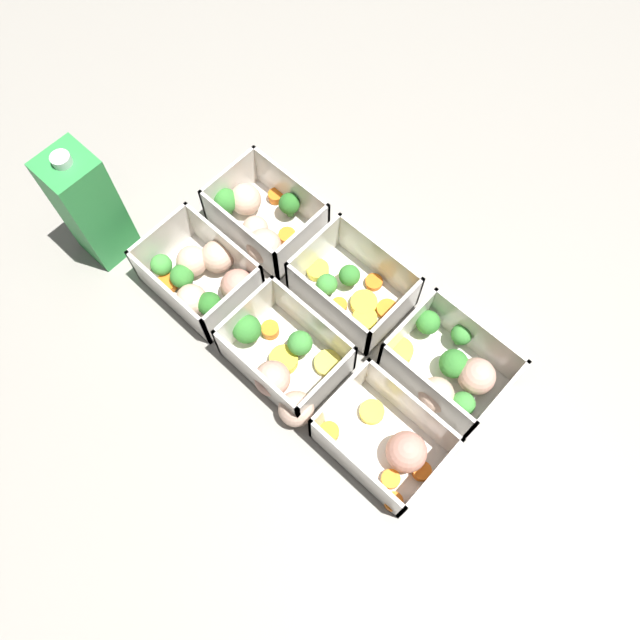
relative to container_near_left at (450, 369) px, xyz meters
The scene contains 8 objects.
ground_plane 0.19m from the container_near_left, 20.29° to the left, with size 4.00×4.00×0.00m, color gray.
container_near_left is the anchor object (origin of this frame).
container_near_center 0.17m from the container_near_left, ahead, with size 0.16×0.11×0.08m.
container_near_right 0.35m from the container_near_left, ahead, with size 0.15×0.12×0.08m.
container_far_left 0.13m from the container_near_left, 92.41° to the left, with size 0.15×0.11×0.08m.
container_far_center 0.22m from the container_near_left, 40.64° to the left, with size 0.17×0.13×0.08m.
container_far_right 0.36m from the container_near_left, 20.60° to the left, with size 0.15×0.13×0.08m.
juice_carton 0.52m from the container_near_left, 19.73° to the left, with size 0.07×0.07×0.20m.
Camera 1 is at (-0.23, 0.25, 0.80)m, focal length 35.00 mm.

